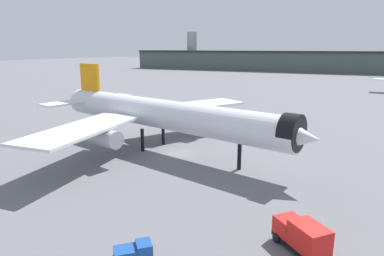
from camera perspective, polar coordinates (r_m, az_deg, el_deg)
name	(u,v)px	position (r m, az deg, el deg)	size (l,w,h in m)	color
ground	(178,153)	(58.59, -2.37, -4.25)	(900.00, 900.00, 0.00)	slate
airliner_near_gate	(161,114)	(59.13, -5.28, 2.29)	(54.79, 49.76, 14.56)	silver
terminal_building	(290,61)	(270.58, 16.17, 10.81)	(257.11, 61.35, 30.39)	#475651
service_truck_front	(302,235)	(32.86, 18.01, -16.82)	(5.81, 5.06, 3.00)	black
baggage_tug_wing	(134,253)	(30.61, -9.73, -20.09)	(3.35, 3.47, 1.85)	black
traffic_cone_wingtip	(82,120)	(87.01, -17.99, 1.24)	(0.63, 0.63, 0.79)	#F2600C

